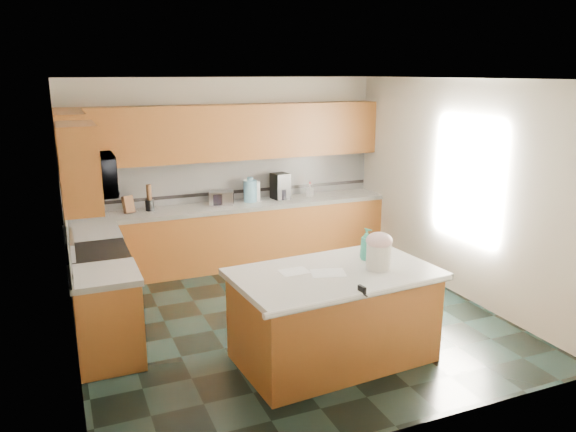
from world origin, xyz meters
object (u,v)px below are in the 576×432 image
island_top (335,274)px  island_base (334,318)px  toaster_oven (221,198)px  treat_jar (378,257)px  soap_bottle_island (366,244)px  coffee_maker (280,186)px  knife_block (128,205)px

island_top → island_base: bearing=-4.2°
island_base → toaster_oven: bearing=89.8°
island_base → island_top: bearing=175.8°
treat_jar → soap_bottle_island: bearing=82.6°
island_top → treat_jar: bearing=-18.0°
island_base → treat_jar: size_ratio=7.41×
soap_bottle_island → coffee_maker: bearing=65.3°
treat_jar → toaster_oven: treat_jar is taller
soap_bottle_island → knife_block: size_ratio=1.40×
toaster_oven → soap_bottle_island: bearing=-58.6°
island_top → coffee_maker: bearing=73.1°
coffee_maker → island_top: bearing=-110.7°
toaster_oven → coffee_maker: 0.93m
treat_jar → coffee_maker: 3.26m
treat_jar → coffee_maker: size_ratio=0.64×
toaster_oven → island_base: bearing=-67.4°
soap_bottle_island → toaster_oven: 3.00m
soap_bottle_island → coffee_maker: coffee_maker is taller
treat_jar → toaster_oven: bearing=100.0°
soap_bottle_island → coffee_maker: (0.26, 2.96, 0.03)m
soap_bottle_island → island_top: bearing=-177.6°
treat_jar → coffee_maker: coffee_maker is taller
island_top → knife_block: size_ratio=8.32×
island_base → knife_block: size_ratio=7.89×
island_base → island_top: 0.46m
soap_bottle_island → island_base: bearing=-177.6°
treat_jar → toaster_oven: 3.28m
island_base → toaster_oven: (-0.22, 3.11, 0.59)m
treat_jar → soap_bottle_island: size_ratio=0.76×
island_top → soap_bottle_island: bearing=17.9°
soap_bottle_island → treat_jar: bearing=-116.0°
knife_block → island_top: bearing=-78.5°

